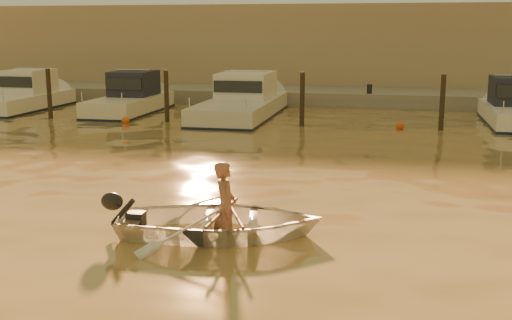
% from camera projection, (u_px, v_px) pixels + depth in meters
% --- Properties ---
extents(ground_plane, '(160.00, 160.00, 0.00)m').
position_uv_depth(ground_plane, '(194.00, 248.00, 10.66)').
color(ground_plane, olive).
rests_on(ground_plane, ground).
extents(dinghy, '(4.02, 3.19, 0.75)m').
position_uv_depth(dinghy, '(220.00, 221.00, 11.25)').
color(dinghy, silver).
rests_on(dinghy, ground_plane).
extents(person, '(0.49, 0.65, 1.62)m').
position_uv_depth(person, '(225.00, 207.00, 11.20)').
color(person, '#915C48').
rests_on(person, dinghy).
extents(outboard_motor, '(0.96, 0.56, 0.70)m').
position_uv_depth(outboard_motor, '(135.00, 219.00, 11.29)').
color(outboard_motor, black).
rests_on(outboard_motor, dinghy).
extents(oar_port, '(0.86, 1.96, 0.13)m').
position_uv_depth(oar_port, '(234.00, 212.00, 11.21)').
color(oar_port, brown).
rests_on(oar_port, dinghy).
extents(oar_starboard, '(0.08, 2.10, 0.13)m').
position_uv_depth(oar_starboard, '(222.00, 212.00, 11.22)').
color(oar_starboard, brown).
rests_on(oar_starboard, dinghy).
extents(moored_boat_0, '(2.03, 6.54, 1.75)m').
position_uv_depth(moored_boat_0, '(24.00, 96.00, 28.56)').
color(moored_boat_0, white).
rests_on(moored_boat_0, ground_plane).
extents(moored_boat_1, '(2.10, 6.29, 1.75)m').
position_uv_depth(moored_boat_1, '(129.00, 98.00, 27.51)').
color(moored_boat_1, beige).
rests_on(moored_boat_1, ground_plane).
extents(moored_boat_2, '(2.62, 8.66, 1.75)m').
position_uv_depth(moored_boat_2, '(242.00, 101.00, 26.47)').
color(moored_boat_2, beige).
rests_on(moored_boat_2, ground_plane).
extents(piling_0, '(0.18, 0.18, 2.20)m').
position_uv_depth(piling_0, '(49.00, 96.00, 25.87)').
color(piling_0, '#2D2319').
rests_on(piling_0, ground_plane).
extents(piling_1, '(0.18, 0.18, 2.20)m').
position_uv_depth(piling_1, '(167.00, 99.00, 24.83)').
color(piling_1, '#2D2319').
rests_on(piling_1, ground_plane).
extents(piling_2, '(0.18, 0.18, 2.20)m').
position_uv_depth(piling_2, '(302.00, 102.00, 23.73)').
color(piling_2, '#2D2319').
rests_on(piling_2, ground_plane).
extents(piling_3, '(0.18, 0.18, 2.20)m').
position_uv_depth(piling_3, '(442.00, 105.00, 22.69)').
color(piling_3, '#2D2319').
rests_on(piling_3, ground_plane).
extents(fender_b, '(0.30, 0.30, 0.30)m').
position_uv_depth(fender_b, '(126.00, 120.00, 24.62)').
color(fender_b, '#DA5219').
rests_on(fender_b, ground_plane).
extents(fender_c, '(0.30, 0.30, 0.30)m').
position_uv_depth(fender_c, '(238.00, 126.00, 23.30)').
color(fender_c, white).
rests_on(fender_c, ground_plane).
extents(fender_d, '(0.30, 0.30, 0.30)m').
position_uv_depth(fender_d, '(400.00, 126.00, 23.16)').
color(fender_d, '#C74017').
rests_on(fender_d, ground_plane).
extents(quay, '(52.00, 4.00, 1.00)m').
position_uv_depth(quay, '(329.00, 100.00, 31.21)').
color(quay, gray).
rests_on(quay, ground_plane).
extents(waterfront_building, '(46.00, 7.00, 4.80)m').
position_uv_depth(waterfront_building, '(340.00, 49.00, 36.02)').
color(waterfront_building, '#9E8466').
rests_on(waterfront_building, quay).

